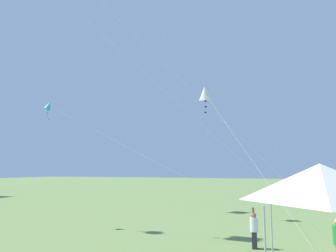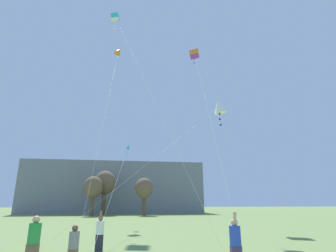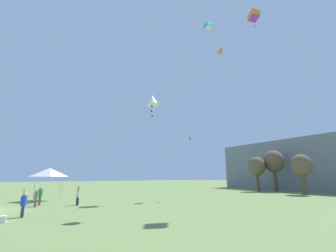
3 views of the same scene
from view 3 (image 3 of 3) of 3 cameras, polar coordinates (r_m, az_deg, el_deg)
distant_building at (r=57.35m, az=33.08°, el=-8.31°), size 36.02×15.46×10.21m
tree_far_centre at (r=66.90m, az=20.38°, el=-9.98°), size 3.46×3.46×6.98m
tree_far_left at (r=48.57m, az=25.27°, el=-8.25°), size 3.84×3.84×7.75m
tree_far_right at (r=42.21m, az=30.79°, el=-8.63°), size 3.12×3.12×6.30m
tree_near_right at (r=47.14m, az=21.59°, el=-9.58°), size 3.21×3.21×6.47m
festival_tent at (r=31.30m, az=-27.86°, el=-10.38°), size 3.08×3.08×3.79m
cooler_box at (r=18.57m, az=-36.48°, el=-18.48°), size 0.62×0.38×0.41m
person_green_shirt at (r=27.03m, az=-29.71°, el=-14.99°), size 0.43×0.43×1.81m
person_white_shirt at (r=25.32m, az=-21.92°, el=-16.15°), size 0.38×0.38×1.85m
person_blue_shirt at (r=19.90m, az=-32.84°, el=-16.18°), size 0.40×0.40×1.96m
person_grey_shirt at (r=25.58m, az=-30.54°, el=-15.51°), size 0.35×0.35×1.50m
kite_orange_diamond_0 at (r=42.18m, az=13.29°, el=18.25°), size 1.61×26.29×25.02m
kite_cyan_diamond_1 at (r=29.65m, az=5.52°, el=-2.99°), size 1.61×16.75×8.17m
kite_white_diamond_2 at (r=19.88m, az=-4.04°, el=6.64°), size 11.30×7.65×10.06m
kite_orange_box_3 at (r=32.09m, az=20.90°, el=24.66°), size 4.91×21.84×22.48m
kite_cyan_box_4 at (r=43.97m, az=10.27°, el=23.69°), size 7.03×25.60×29.46m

